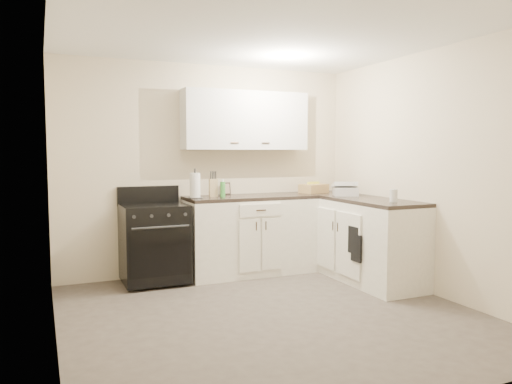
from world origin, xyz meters
name	(u,v)px	position (x,y,z in m)	size (l,w,h in m)	color
floor	(271,315)	(0.00, 0.00, 0.00)	(3.60, 3.60, 0.00)	#473F38
ceiling	(272,32)	(0.00, 0.00, 2.50)	(3.60, 3.60, 0.00)	white
wall_back	(208,169)	(0.00, 1.80, 1.25)	(3.60, 3.60, 0.00)	beige
wall_right	(430,173)	(1.80, 0.00, 1.25)	(3.60, 3.60, 0.00)	beige
wall_left	(51,181)	(-1.80, 0.00, 1.25)	(3.60, 3.60, 0.00)	beige
wall_front	(411,191)	(0.00, -1.80, 1.25)	(3.60, 3.60, 0.00)	beige
base_cabinets_back	(250,236)	(0.43, 1.50, 0.45)	(1.55, 0.60, 0.90)	white
base_cabinets_right	(356,239)	(1.50, 0.85, 0.45)	(0.60, 1.90, 0.90)	white
countertop_back	(250,197)	(0.43, 1.50, 0.92)	(1.55, 0.60, 0.04)	black
countertop_right	(357,199)	(1.50, 0.85, 0.92)	(0.60, 1.90, 0.04)	black
upper_cabinets	(245,121)	(0.43, 1.65, 1.84)	(1.55, 0.30, 0.70)	silver
stove	(154,243)	(-0.74, 1.48, 0.46)	(0.70, 0.60, 0.85)	black
knife_block	(213,188)	(-0.02, 1.55, 1.04)	(0.09, 0.09, 0.21)	tan
paper_towel	(195,186)	(-0.27, 1.46, 1.08)	(0.12, 0.12, 0.29)	white
soap_bottle	(223,189)	(0.07, 1.47, 1.03)	(0.06, 0.06, 0.18)	green
picture_frame	(226,189)	(0.21, 1.76, 1.01)	(0.12, 0.02, 0.15)	black
wicker_basket	(314,188)	(1.33, 1.55, 1.00)	(0.34, 0.22, 0.11)	tan
countertop_grill	(345,191)	(1.47, 1.05, 0.99)	(0.28, 0.26, 0.10)	silver
glass_jar	(394,196)	(1.51, 0.22, 1.01)	(0.08, 0.08, 0.13)	silver
oven_mitt_near	(356,248)	(1.18, 0.39, 0.45)	(0.02, 0.17, 0.29)	black
oven_mitt_far	(353,240)	(1.18, 0.44, 0.52)	(0.02, 0.17, 0.29)	black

